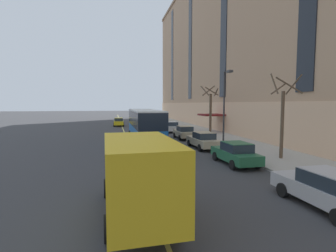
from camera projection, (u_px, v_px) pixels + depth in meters
ground_plane at (143, 144)px, 27.49m from camera, size 260.00×260.00×0.00m
sidewalk at (217, 137)px, 32.33m from camera, size 5.97×160.00×0.15m
apartment_facade at (303, 7)px, 29.93m from camera, size 15.20×110.00×30.43m
city_bus at (145, 124)px, 27.49m from camera, size 2.89×11.85×3.55m
parked_car_silver_0 at (327, 190)px, 10.45m from camera, size 2.01×4.82×1.56m
parked_car_champagne_1 at (203, 140)px, 24.61m from camera, size 2.08×4.82×1.56m
parked_car_champagne_2 at (162, 123)px, 45.85m from camera, size 2.03×4.34×1.56m
parked_car_champagne_3 at (184, 132)px, 31.30m from camera, size 2.00×4.33×1.56m
parked_car_champagne_5 at (154, 120)px, 54.26m from camera, size 2.11×4.29×1.56m
parked_car_darkgray_6 at (150, 118)px, 60.87m from camera, size 1.97×4.55×1.56m
parked_car_white_7 at (171, 127)px, 38.86m from camera, size 2.08×4.75×1.56m
parked_car_green_8 at (235, 153)px, 18.09m from camera, size 1.99×4.58×1.56m
box_truck at (137, 174)px, 9.27m from camera, size 2.51×6.67×3.04m
taxi_cab at (119, 122)px, 49.09m from camera, size 1.97×4.49×1.56m
street_tree_near_corner at (283, 116)px, 19.25m from camera, size 2.04×2.04×6.32m
street_tree_mid_block at (210, 109)px, 33.50m from camera, size 2.03×2.04×6.42m
street_lamp at (225, 101)px, 24.02m from camera, size 0.36×1.48×7.02m
fire_hydrant at (245, 152)px, 20.32m from camera, size 0.42×0.24×0.72m
lane_centerline at (127, 140)px, 30.11m from camera, size 0.16×140.00×0.01m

